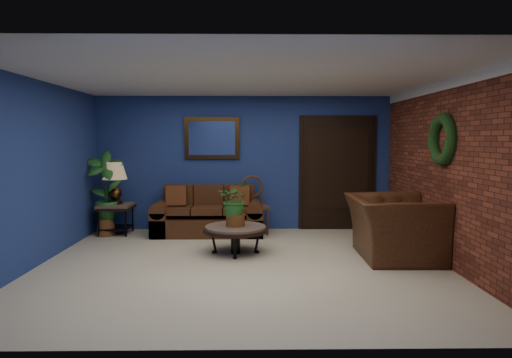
{
  "coord_description": "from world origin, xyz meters",
  "views": [
    {
      "loc": [
        0.1,
        -6.06,
        1.7
      ],
      "look_at": [
        0.19,
        0.55,
        1.12
      ],
      "focal_mm": 32.0,
      "sensor_mm": 36.0,
      "label": 1
    }
  ],
  "objects_px": {
    "sofa": "(209,218)",
    "coffee_table": "(235,230)",
    "table_lamp": "(115,178)",
    "end_table": "(116,211)",
    "armchair": "(393,227)",
    "side_chair": "(253,201)"
  },
  "relations": [
    {
      "from": "coffee_table",
      "to": "end_table",
      "type": "xyz_separation_m",
      "value": [
        -2.19,
        1.41,
        0.06
      ]
    },
    {
      "from": "table_lamp",
      "to": "end_table",
      "type": "bearing_deg",
      "value": 0.0
    },
    {
      "from": "side_chair",
      "to": "sofa",
      "type": "bearing_deg",
      "value": 169.13
    },
    {
      "from": "sofa",
      "to": "coffee_table",
      "type": "bearing_deg",
      "value": -69.72
    },
    {
      "from": "table_lamp",
      "to": "armchair",
      "type": "xyz_separation_m",
      "value": [
        4.45,
        -1.7,
        -0.57
      ]
    },
    {
      "from": "coffee_table",
      "to": "armchair",
      "type": "bearing_deg",
      "value": -7.45
    },
    {
      "from": "end_table",
      "to": "table_lamp",
      "type": "distance_m",
      "value": 0.6
    },
    {
      "from": "side_chair",
      "to": "end_table",
      "type": "bearing_deg",
      "value": 167.22
    },
    {
      "from": "end_table",
      "to": "table_lamp",
      "type": "relative_size",
      "value": 0.83
    },
    {
      "from": "coffee_table",
      "to": "armchair",
      "type": "xyz_separation_m",
      "value": [
        2.26,
        -0.3,
        0.09
      ]
    },
    {
      "from": "side_chair",
      "to": "coffee_table",
      "type": "bearing_deg",
      "value": -115.21
    },
    {
      "from": "coffee_table",
      "to": "sofa",
      "type": "bearing_deg",
      "value": 110.28
    },
    {
      "from": "armchair",
      "to": "sofa",
      "type": "bearing_deg",
      "value": 59.51
    },
    {
      "from": "table_lamp",
      "to": "armchair",
      "type": "distance_m",
      "value": 4.8
    },
    {
      "from": "sofa",
      "to": "table_lamp",
      "type": "xyz_separation_m",
      "value": [
        -1.66,
        -0.02,
        0.73
      ]
    },
    {
      "from": "sofa",
      "to": "coffee_table",
      "type": "distance_m",
      "value": 1.53
    },
    {
      "from": "end_table",
      "to": "table_lamp",
      "type": "bearing_deg",
      "value": 0.0
    },
    {
      "from": "sofa",
      "to": "table_lamp",
      "type": "height_order",
      "value": "table_lamp"
    },
    {
      "from": "sofa",
      "to": "side_chair",
      "type": "bearing_deg",
      "value": 3.64
    },
    {
      "from": "side_chair",
      "to": "armchair",
      "type": "bearing_deg",
      "value": -56.39
    },
    {
      "from": "coffee_table",
      "to": "end_table",
      "type": "bearing_deg",
      "value": 147.24
    },
    {
      "from": "sofa",
      "to": "side_chair",
      "type": "xyz_separation_m",
      "value": [
        0.81,
        0.05,
        0.3
      ]
    }
  ]
}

